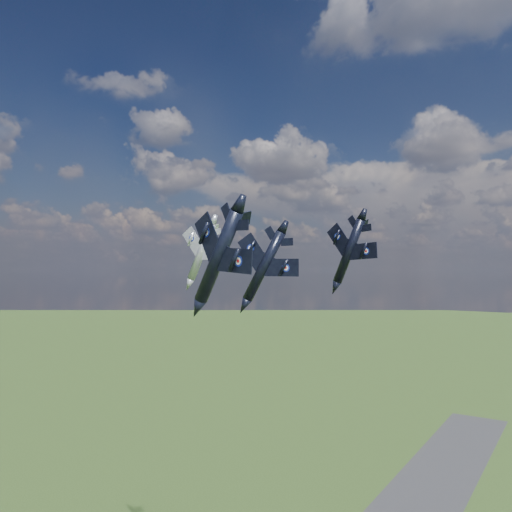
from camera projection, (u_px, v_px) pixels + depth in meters
The scene contains 4 objects.
jet_lead_navy at pixel (264, 266), 75.29m from camera, with size 11.38×15.87×3.28m, color black, non-canonical shape.
jet_right_navy at pixel (218, 257), 57.93m from camera, with size 11.89×16.58×3.43m, color black, non-canonical shape.
jet_high_navy at pixel (349, 251), 74.12m from camera, with size 9.99×13.92×2.88m, color black, non-canonical shape.
jet_left_silver at pixel (202, 252), 97.89m from camera, with size 11.76×16.39×3.39m, color #B2B4BD, non-canonical shape.
Camera 1 is at (48.62, -47.38, 80.83)m, focal length 35.00 mm.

